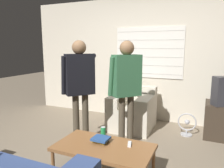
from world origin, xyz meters
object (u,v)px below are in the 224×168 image
at_px(soda_can, 103,132).
at_px(floor_fan, 187,125).
at_px(person_left_standing, 80,80).
at_px(armchair_beige, 133,111).
at_px(spare_remote, 130,144).
at_px(coffee_table, 104,149).
at_px(book_stack, 101,139).
at_px(person_right_standing, 126,81).

distance_m(soda_can, floor_fan, 1.75).
xyz_separation_m(person_left_standing, floor_fan, (1.52, 1.06, -0.85)).
distance_m(armchair_beige, soda_can, 1.45).
distance_m(person_left_standing, spare_remote, 1.29).
xyz_separation_m(coffee_table, soda_can, (-0.13, 0.25, 0.10)).
bearing_deg(book_stack, coffee_table, -43.63).
bearing_deg(person_left_standing, book_stack, -90.59).
bearing_deg(soda_can, person_left_standing, 145.50).
distance_m(coffee_table, person_left_standing, 1.20).
height_order(armchair_beige, coffee_table, armchair_beige).
distance_m(person_left_standing, floor_fan, 2.04).
height_order(book_stack, soda_can, soda_can).
bearing_deg(soda_can, spare_remote, -14.95).
distance_m(spare_remote, floor_fan, 1.67).
relative_size(coffee_table, book_stack, 5.62).
xyz_separation_m(armchair_beige, book_stack, (0.13, -1.62, 0.10)).
distance_m(armchair_beige, spare_remote, 1.62).
distance_m(coffee_table, person_right_standing, 1.10).
xyz_separation_m(coffee_table, floor_fan, (0.79, 1.72, -0.17)).
bearing_deg(person_left_standing, armchair_beige, 14.61).
relative_size(armchair_beige, person_right_standing, 0.52).
height_order(person_left_standing, soda_can, person_left_standing).
bearing_deg(spare_remote, coffee_table, -167.77).
relative_size(armchair_beige, floor_fan, 2.11).
height_order(person_right_standing, book_stack, person_right_standing).
bearing_deg(floor_fan, spare_remote, -108.27).
height_order(armchair_beige, spare_remote, armchair_beige).
bearing_deg(armchair_beige, floor_fan, -179.81).
xyz_separation_m(person_right_standing, book_stack, (-0.03, -0.80, -0.60)).
height_order(armchair_beige, book_stack, armchair_beige).
bearing_deg(armchair_beige, book_stack, 93.28).
distance_m(book_stack, floor_fan, 1.87).
distance_m(person_right_standing, floor_fan, 1.46).
xyz_separation_m(spare_remote, floor_fan, (0.52, 1.57, -0.22)).
bearing_deg(book_stack, soda_can, 106.36).
bearing_deg(armchair_beige, soda_can, 91.78).
bearing_deg(spare_remote, person_left_standing, 136.67).
bearing_deg(soda_can, book_stack, -73.64).
bearing_deg(spare_remote, floor_fan, 55.84).
bearing_deg(floor_fan, coffee_table, -114.67).
bearing_deg(floor_fan, person_left_standing, -145.19).
bearing_deg(spare_remote, person_right_standing, 97.59).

